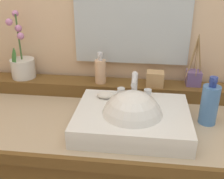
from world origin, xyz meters
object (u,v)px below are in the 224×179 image
lotion_bottle (209,103)px  trinket_box (155,79)px  soap_bar (105,95)px  reed_diffuser (193,77)px  sink_basin (132,120)px  potted_plant (22,64)px  soap_dispenser (100,70)px

lotion_bottle → trinket_box: bearing=137.0°
soap_bar → reed_diffuser: bearing=28.6°
soap_bar → lotion_bottle: (0.41, -0.02, -0.00)m
sink_basin → reed_diffuser: size_ratio=1.79×
potted_plant → reed_diffuser: (0.82, 0.01, -0.03)m
soap_dispenser → reed_diffuser: reed_diffuser is taller
soap_bar → lotion_bottle: size_ratio=0.36×
trinket_box → reed_diffuser: bearing=13.1°
sink_basin → reed_diffuser: (0.26, 0.31, 0.06)m
soap_dispenser → lotion_bottle: size_ratio=0.76×
sink_basin → soap_dispenser: soap_dispenser is taller
sink_basin → lotion_bottle: bearing=16.0°
soap_dispenser → reed_diffuser: bearing=3.4°
sink_basin → lotion_bottle: lotion_bottle is taller
potted_plant → soap_dispenser: size_ratio=2.18×
sink_basin → potted_plant: potted_plant is taller
lotion_bottle → sink_basin: bearing=-164.0°
trinket_box → lotion_bottle: lotion_bottle is taller
sink_basin → soap_dispenser: 0.34m
soap_dispenser → trinket_box: soap_dispenser is taller
sink_basin → potted_plant: 0.64m
trinket_box → lotion_bottle: size_ratio=0.40×
soap_bar → trinket_box: 0.27m
sink_basin → trinket_box: size_ratio=5.42×
reed_diffuser → lotion_bottle: reed_diffuser is taller
reed_diffuser → soap_bar: bearing=-151.4°
soap_dispenser → lotion_bottle: (0.46, -0.20, -0.04)m
potted_plant → lotion_bottle: potted_plant is taller
potted_plant → lotion_bottle: bearing=-14.5°
soap_bar → potted_plant: (-0.44, 0.20, 0.05)m
potted_plant → trinket_box: potted_plant is taller
sink_basin → potted_plant: size_ratio=1.33×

